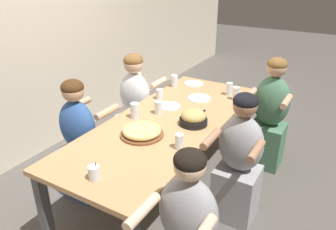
% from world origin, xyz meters
% --- Properties ---
extents(ground_plane, '(18.00, 18.00, 0.00)m').
position_xyz_m(ground_plane, '(0.00, 0.00, 0.00)').
color(ground_plane, '#514C47').
rests_on(ground_plane, ground).
extents(restaurant_back_panel, '(10.00, 0.06, 3.20)m').
position_xyz_m(restaurant_back_panel, '(0.00, 1.65, 1.60)').
color(restaurant_back_panel, beige).
rests_on(restaurant_back_panel, ground).
extents(dining_table, '(2.30, 0.91, 0.74)m').
position_xyz_m(dining_table, '(0.00, 0.00, 0.67)').
color(dining_table, tan).
rests_on(dining_table, ground).
extents(pizza_board_main, '(0.35, 0.35, 0.06)m').
position_xyz_m(pizza_board_main, '(-0.34, 0.04, 0.78)').
color(pizza_board_main, brown).
rests_on(pizza_board_main, dining_table).
extents(skillet_bowl, '(0.35, 0.24, 0.14)m').
position_xyz_m(skillet_bowl, '(0.04, -0.23, 0.80)').
color(skillet_bowl, black).
rests_on(skillet_bowl, dining_table).
extents(empty_plate_a, '(0.23, 0.23, 0.02)m').
position_xyz_m(empty_plate_a, '(0.59, -0.02, 0.75)').
color(empty_plate_a, white).
rests_on(empty_plate_a, dining_table).
extents(empty_plate_b, '(0.21, 0.21, 0.02)m').
position_xyz_m(empty_plate_b, '(0.26, 0.14, 0.75)').
color(empty_plate_b, white).
rests_on(empty_plate_b, dining_table).
extents(empty_plate_c, '(0.21, 0.21, 0.02)m').
position_xyz_m(empty_plate_c, '(0.96, 0.22, 0.75)').
color(empty_plate_c, white).
rests_on(empty_plate_c, dining_table).
extents(cocktail_glass_blue, '(0.08, 0.08, 0.12)m').
position_xyz_m(cocktail_glass_blue, '(-0.98, -0.03, 0.79)').
color(cocktail_glass_blue, silver).
rests_on(cocktail_glass_blue, dining_table).
extents(drinking_glass_a, '(0.07, 0.07, 0.13)m').
position_xyz_m(drinking_glass_a, '(0.75, -0.35, 0.80)').
color(drinking_glass_a, silver).
rests_on(drinking_glass_a, dining_table).
extents(drinking_glass_b, '(0.07, 0.07, 0.10)m').
position_xyz_m(drinking_glass_b, '(0.39, 0.32, 0.79)').
color(drinking_glass_b, silver).
rests_on(drinking_glass_b, dining_table).
extents(drinking_glass_c, '(0.08, 0.08, 0.14)m').
position_xyz_m(drinking_glass_c, '(-0.11, 0.28, 0.80)').
color(drinking_glass_c, silver).
rests_on(drinking_glass_c, dining_table).
extents(drinking_glass_d, '(0.07, 0.07, 0.13)m').
position_xyz_m(drinking_glass_d, '(0.77, 0.37, 0.80)').
color(drinking_glass_d, silver).
rests_on(drinking_glass_d, dining_table).
extents(drinking_glass_e, '(0.06, 0.06, 0.12)m').
position_xyz_m(drinking_glass_e, '(-0.37, -0.31, 0.80)').
color(drinking_glass_e, silver).
rests_on(drinking_glass_e, dining_table).
extents(drinking_glass_f, '(0.07, 0.07, 0.12)m').
position_xyz_m(drinking_glass_f, '(0.07, 0.14, 0.80)').
color(drinking_glass_f, silver).
rests_on(drinking_glass_f, dining_table).
extents(drinking_glass_g, '(0.07, 0.07, 0.13)m').
position_xyz_m(drinking_glass_g, '(0.84, -0.24, 0.80)').
color(drinking_glass_g, silver).
rests_on(drinking_glass_g, dining_table).
extents(diner_near_right, '(0.51, 0.40, 1.18)m').
position_xyz_m(diner_near_right, '(0.92, -0.67, 0.54)').
color(diner_near_right, '#477556').
rests_on(diner_near_right, ground).
extents(diner_far_midright, '(0.51, 0.40, 1.15)m').
position_xyz_m(diner_far_midright, '(0.44, 0.67, 0.53)').
color(diner_far_midright, silver).
rests_on(diner_far_midright, ground).
extents(diner_near_center, '(0.51, 0.40, 1.13)m').
position_xyz_m(diner_near_center, '(-0.02, -0.67, 0.52)').
color(diner_near_center, '#99999E').
rests_on(diner_near_center, ground).
extents(diner_far_midleft, '(0.51, 0.40, 1.13)m').
position_xyz_m(diner_far_midleft, '(-0.42, 0.67, 0.51)').
color(diner_far_midleft, '#2D5193').
rests_on(diner_far_midleft, ground).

